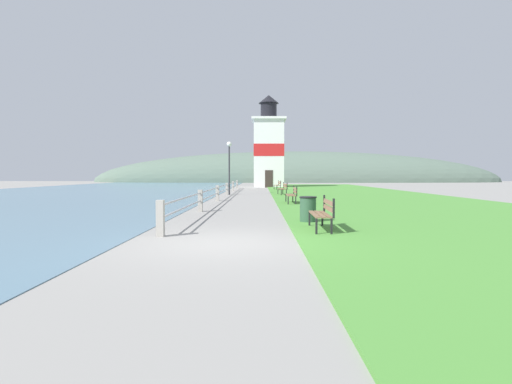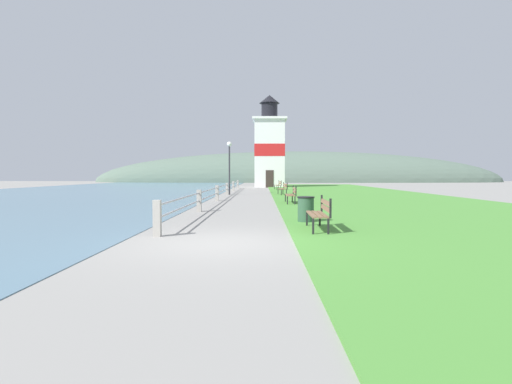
# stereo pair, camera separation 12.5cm
# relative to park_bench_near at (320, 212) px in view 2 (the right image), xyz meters

# --- Properties ---
(ground_plane) EXTENTS (160.00, 160.00, 0.00)m
(ground_plane) POSITION_rel_park_bench_near_xyz_m (-2.53, -1.86, -0.54)
(ground_plane) COLOR gray
(grass_verge) EXTENTS (12.00, 59.58, 0.06)m
(grass_verge) POSITION_rel_park_bench_near_xyz_m (5.17, 18.00, -0.51)
(grass_verge) COLOR #4C8E38
(grass_verge) RESTS_ON ground_plane
(water_strip) EXTENTS (24.00, 95.33, 0.01)m
(water_strip) POSITION_rel_park_bench_near_xyz_m (-16.73, 18.00, -0.53)
(water_strip) COLOR slate
(water_strip) RESTS_ON ground_plane
(seawall_railing) EXTENTS (0.18, 32.94, 0.90)m
(seawall_railing) POSITION_rel_park_bench_near_xyz_m (-4.13, 15.52, 0.00)
(seawall_railing) COLOR #A8A399
(seawall_railing) RESTS_ON ground_plane
(park_bench_near) EXTENTS (0.50, 1.71, 0.94)m
(park_bench_near) POSITION_rel_park_bench_near_xyz_m (0.00, 0.00, 0.00)
(park_bench_near) COLOR brown
(park_bench_near) RESTS_ON ground_plane
(park_bench_midway) EXTENTS (0.49, 1.98, 0.94)m
(park_bench_midway) POSITION_rel_park_bench_near_xyz_m (-0.02, 9.88, 0.00)
(park_bench_midway) COLOR brown
(park_bench_midway) RESTS_ON ground_plane
(park_bench_far) EXTENTS (0.63, 1.83, 0.94)m
(park_bench_far) POSITION_rel_park_bench_near_xyz_m (0.02, 18.51, 0.00)
(park_bench_far) COLOR brown
(park_bench_far) RESTS_ON ground_plane
(park_bench_by_lighthouse) EXTENTS (0.64, 1.65, 0.94)m
(park_bench_by_lighthouse) POSITION_rel_park_bench_near_xyz_m (0.07, 28.02, -0.00)
(park_bench_by_lighthouse) COLOR brown
(park_bench_by_lighthouse) RESTS_ON ground_plane
(lighthouse) EXTENTS (4.00, 4.00, 10.88)m
(lighthouse) POSITION_rel_park_bench_near_xyz_m (-0.66, 36.94, 4.11)
(lighthouse) COLOR white
(lighthouse) RESTS_ON ground_plane
(trash_bin) EXTENTS (0.54, 0.54, 0.84)m
(trash_bin) POSITION_rel_park_bench_near_xyz_m (-0.19, 1.81, -0.11)
(trash_bin) COLOR #2D5138
(trash_bin) RESTS_ON ground_plane
(lamp_post) EXTENTS (0.36, 0.36, 3.96)m
(lamp_post) POSITION_rel_park_bench_near_xyz_m (-3.98, 19.19, 2.20)
(lamp_post) COLOR #333338
(lamp_post) RESTS_ON ground_plane
(distant_hillside) EXTENTS (80.00, 16.00, 12.00)m
(distant_hillside) POSITION_rel_park_bench_near_xyz_m (5.47, 67.86, -0.54)
(distant_hillside) COLOR #566B5B
(distant_hillside) RESTS_ON ground_plane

